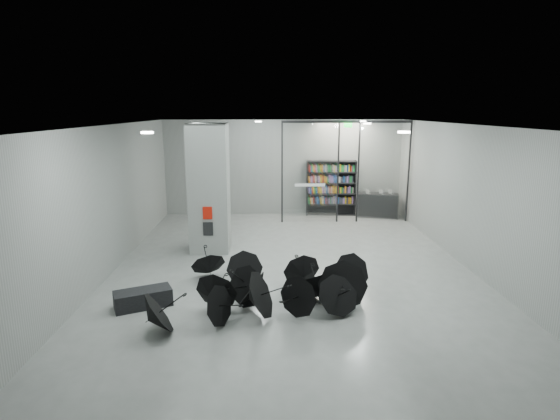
{
  "coord_description": "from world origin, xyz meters",
  "views": [
    {
      "loc": [
        -0.69,
        -11.76,
        4.4
      ],
      "look_at": [
        -0.3,
        1.5,
        1.4
      ],
      "focal_mm": 28.52,
      "sensor_mm": 36.0,
      "label": 1
    }
  ],
  "objects_px": {
    "column": "(209,188)",
    "bench": "(143,298)",
    "umbrella_cluster": "(273,293)",
    "shop_counter": "(378,205)",
    "bookshelf": "(331,188)"
  },
  "relations": [
    {
      "from": "bench",
      "to": "shop_counter",
      "type": "xyz_separation_m",
      "value": [
        7.47,
        8.53,
        0.3
      ]
    },
    {
      "from": "bookshelf",
      "to": "shop_counter",
      "type": "xyz_separation_m",
      "value": [
        1.91,
        -0.46,
        -0.66
      ]
    },
    {
      "from": "bench",
      "to": "column",
      "type": "bearing_deg",
      "value": 52.05
    },
    {
      "from": "umbrella_cluster",
      "to": "bookshelf",
      "type": "bearing_deg",
      "value": 73.95
    },
    {
      "from": "bench",
      "to": "bookshelf",
      "type": "relative_size",
      "value": 0.54
    },
    {
      "from": "bookshelf",
      "to": "umbrella_cluster",
      "type": "xyz_separation_m",
      "value": [
        -2.59,
        -9.01,
        -0.86
      ]
    },
    {
      "from": "column",
      "to": "shop_counter",
      "type": "distance_m",
      "value": 7.88
    },
    {
      "from": "bench",
      "to": "umbrella_cluster",
      "type": "bearing_deg",
      "value": -24.51
    },
    {
      "from": "column",
      "to": "bench",
      "type": "bearing_deg",
      "value": -103.75
    },
    {
      "from": "column",
      "to": "umbrella_cluster",
      "type": "xyz_separation_m",
      "value": [
        1.93,
        -4.26,
        -1.7
      ]
    },
    {
      "from": "column",
      "to": "shop_counter",
      "type": "xyz_separation_m",
      "value": [
        6.43,
        4.29,
        -1.5
      ]
    },
    {
      "from": "column",
      "to": "bookshelf",
      "type": "xyz_separation_m",
      "value": [
        4.52,
        4.75,
        -0.84
      ]
    },
    {
      "from": "column",
      "to": "bookshelf",
      "type": "distance_m",
      "value": 6.61
    },
    {
      "from": "bench",
      "to": "shop_counter",
      "type": "height_order",
      "value": "shop_counter"
    },
    {
      "from": "column",
      "to": "umbrella_cluster",
      "type": "distance_m",
      "value": 4.97
    }
  ]
}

